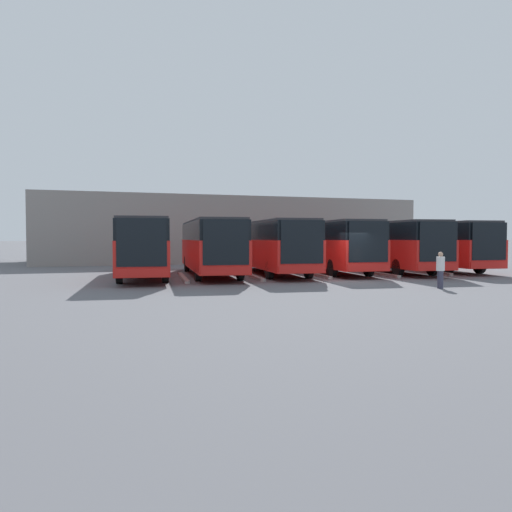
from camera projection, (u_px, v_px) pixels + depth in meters
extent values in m
plane|color=#5B5B60|center=(348.00, 281.00, 25.71)|extent=(600.00, 600.00, 0.00)
cube|color=red|center=(430.00, 251.00, 34.50)|extent=(3.82, 12.38, 1.65)
cube|color=black|center=(430.00, 232.00, 34.45)|extent=(3.76, 12.19, 1.01)
cube|color=black|center=(489.00, 241.00, 28.51)|extent=(2.20, 0.28, 2.17)
cube|color=red|center=(489.00, 265.00, 28.55)|extent=(2.38, 0.32, 0.40)
cube|color=#333338|center=(431.00, 224.00, 34.43)|extent=(3.67, 11.88, 0.12)
cylinder|color=black|center=(479.00, 265.00, 31.07)|extent=(0.41, 1.04, 1.01)
cylinder|color=black|center=(448.00, 266.00, 30.61)|extent=(0.41, 1.04, 1.01)
cylinder|color=black|center=(416.00, 260.00, 38.45)|extent=(0.41, 1.04, 1.01)
cylinder|color=black|center=(390.00, 260.00, 37.98)|extent=(0.41, 1.04, 1.01)
cube|color=#9E9E99|center=(423.00, 271.00, 32.20)|extent=(0.91, 6.19, 0.15)
cube|color=red|center=(385.00, 252.00, 32.80)|extent=(3.82, 12.38, 1.65)
cube|color=black|center=(386.00, 232.00, 32.75)|extent=(3.76, 12.19, 1.01)
cube|color=black|center=(438.00, 242.00, 26.81)|extent=(2.20, 0.28, 2.17)
cube|color=red|center=(438.00, 267.00, 26.85)|extent=(2.38, 0.32, 0.40)
cube|color=#333338|center=(386.00, 223.00, 32.73)|extent=(3.67, 11.88, 0.12)
cylinder|color=black|center=(432.00, 267.00, 29.37)|extent=(0.41, 1.04, 1.01)
cylinder|color=black|center=(398.00, 268.00, 28.91)|extent=(0.41, 1.04, 1.01)
cylinder|color=black|center=(375.00, 261.00, 36.75)|extent=(0.41, 1.04, 1.01)
cylinder|color=black|center=(347.00, 261.00, 36.28)|extent=(0.41, 1.04, 1.01)
cube|color=#9E9E99|center=(374.00, 273.00, 30.49)|extent=(0.91, 6.19, 0.15)
cube|color=red|center=(328.00, 253.00, 32.15)|extent=(3.82, 12.38, 1.65)
cube|color=black|center=(328.00, 232.00, 32.10)|extent=(3.76, 12.19, 1.01)
cube|color=black|center=(369.00, 242.00, 26.16)|extent=(2.20, 0.28, 2.17)
cube|color=red|center=(368.00, 268.00, 26.21)|extent=(2.38, 0.32, 0.40)
cube|color=#333338|center=(328.00, 223.00, 32.08)|extent=(3.67, 11.88, 0.12)
cylinder|color=black|center=(369.00, 268.00, 28.72)|extent=(0.41, 1.04, 1.01)
cylinder|color=black|center=(333.00, 268.00, 28.26)|extent=(0.41, 1.04, 1.01)
cylinder|color=black|center=(324.00, 261.00, 36.10)|extent=(0.41, 1.04, 1.01)
cylinder|color=black|center=(294.00, 262.00, 35.63)|extent=(0.41, 1.04, 1.01)
cube|color=#9E9E99|center=(312.00, 274.00, 29.85)|extent=(0.91, 6.19, 0.15)
cube|color=red|center=(272.00, 253.00, 30.68)|extent=(3.82, 12.38, 1.65)
cube|color=black|center=(272.00, 232.00, 30.63)|extent=(3.76, 12.19, 1.01)
cube|color=black|center=(302.00, 242.00, 24.69)|extent=(2.20, 0.28, 2.17)
cube|color=red|center=(302.00, 269.00, 24.74)|extent=(2.38, 0.32, 0.40)
cube|color=#333338|center=(272.00, 222.00, 30.61)|extent=(3.67, 11.88, 0.12)
cylinder|color=black|center=(309.00, 269.00, 27.26)|extent=(0.41, 1.04, 1.01)
cylinder|color=black|center=(269.00, 270.00, 26.79)|extent=(0.41, 1.04, 1.01)
cylinder|color=black|center=(274.00, 263.00, 34.63)|extent=(0.41, 1.04, 1.01)
cylinder|color=black|center=(243.00, 263.00, 34.17)|extent=(0.41, 1.04, 1.01)
cube|color=#9E9E99|center=(251.00, 276.00, 28.38)|extent=(0.91, 6.19, 0.15)
cube|color=red|center=(210.00, 254.00, 29.45)|extent=(3.82, 12.38, 1.65)
cube|color=black|center=(210.00, 231.00, 29.40)|extent=(3.76, 12.19, 1.01)
cube|color=black|center=(226.00, 242.00, 23.46)|extent=(2.20, 0.28, 2.17)
cube|color=red|center=(226.00, 271.00, 23.51)|extent=(2.38, 0.32, 0.40)
cube|color=#333338|center=(210.00, 222.00, 29.38)|extent=(3.67, 11.88, 0.12)
cylinder|color=black|center=(240.00, 271.00, 26.03)|extent=(0.41, 1.04, 1.01)
cylinder|color=black|center=(198.00, 271.00, 25.56)|extent=(0.41, 1.04, 1.01)
cylinder|color=black|center=(220.00, 263.00, 33.40)|extent=(0.41, 1.04, 1.01)
cylinder|color=black|center=(187.00, 264.00, 32.94)|extent=(0.41, 1.04, 1.01)
cube|color=#9E9E99|center=(183.00, 277.00, 27.15)|extent=(0.91, 6.19, 0.15)
cube|color=red|center=(143.00, 255.00, 28.13)|extent=(3.82, 12.38, 1.65)
cube|color=black|center=(143.00, 231.00, 28.08)|extent=(3.76, 12.19, 1.01)
cube|color=black|center=(142.00, 242.00, 22.14)|extent=(2.20, 0.28, 2.17)
cube|color=red|center=(142.00, 273.00, 22.18)|extent=(2.38, 0.32, 0.40)
cube|color=#333338|center=(143.00, 221.00, 28.06)|extent=(3.67, 11.88, 0.12)
cylinder|color=black|center=(165.00, 273.00, 24.70)|extent=(0.41, 1.04, 1.01)
cylinder|color=black|center=(119.00, 273.00, 24.24)|extent=(0.41, 1.04, 1.01)
cylinder|color=black|center=(161.00, 265.00, 32.08)|extent=(0.41, 1.04, 1.01)
cylinder|color=black|center=(126.00, 265.00, 31.61)|extent=(0.41, 1.04, 1.01)
cylinder|color=#38384C|center=(439.00, 279.00, 22.08)|extent=(0.22, 0.22, 0.78)
cylinder|color=#38384C|center=(441.00, 280.00, 21.88)|extent=(0.22, 0.22, 0.78)
cylinder|color=silver|center=(441.00, 264.00, 21.96)|extent=(0.44, 0.44, 0.62)
sphere|color=tan|center=(441.00, 254.00, 21.94)|extent=(0.21, 0.21, 0.21)
cube|color=gray|center=(226.00, 230.00, 48.72)|extent=(34.32, 12.33, 5.86)
cube|color=silver|center=(208.00, 207.00, 55.88)|extent=(34.32, 3.00, 0.24)
cylinder|color=slate|center=(302.00, 233.00, 60.83)|extent=(0.20, 0.20, 5.61)
cylinder|color=slate|center=(96.00, 232.00, 53.23)|extent=(0.20, 0.20, 5.61)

